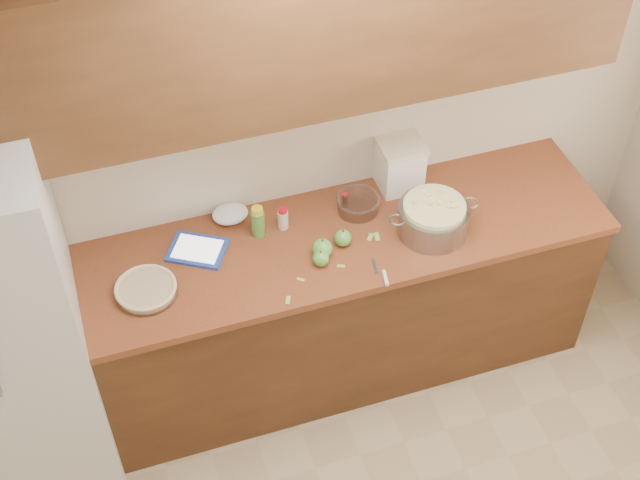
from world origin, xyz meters
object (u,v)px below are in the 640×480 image
object	(u,v)px
colander	(433,218)
tablet	(197,250)
pie	(146,289)
flour_canister	(399,163)

from	to	relation	value
colander	tablet	size ratio (longest dim) A/B	1.38
pie	flour_canister	distance (m)	1.30
colander	tablet	bearing A→B (deg)	169.05
colander	flour_canister	world-z (taller)	flour_canister
colander	pie	bearing A→B (deg)	178.62
pie	colander	world-z (taller)	colander
pie	colander	xyz separation A→B (m)	(1.30, -0.03, 0.05)
pie	colander	distance (m)	1.30
colander	flour_canister	xyz separation A→B (m)	(-0.03, 0.34, 0.05)
pie	tablet	distance (m)	0.31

